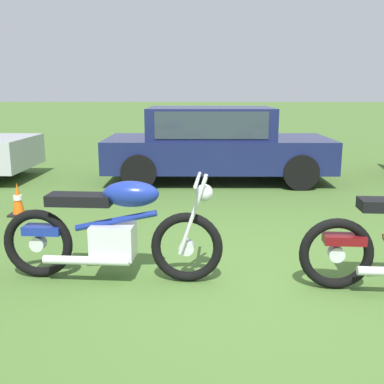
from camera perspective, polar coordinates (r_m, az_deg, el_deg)
ground_plane at (r=4.47m, az=8.32°, el=-11.04°), size 120.00×120.00×0.00m
motorcycle_blue at (r=4.41m, az=-9.63°, el=-4.67°), size 2.10×0.64×1.02m
car_navy at (r=9.09m, az=2.76°, el=6.38°), size 4.30×1.94×1.43m
traffic_cone at (r=7.07m, az=-20.59°, el=-1.00°), size 0.25×0.25×0.48m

